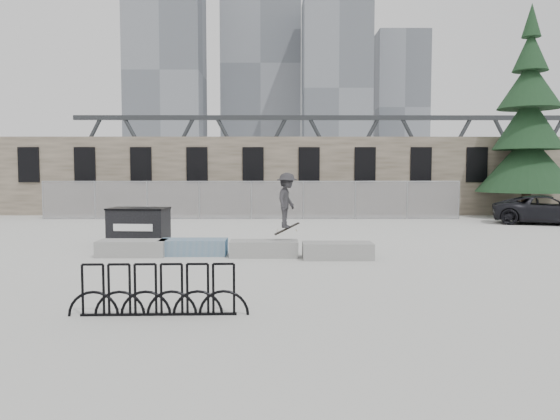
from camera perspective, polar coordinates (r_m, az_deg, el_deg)
The scene contains 14 objects.
ground at distance 16.50m, azimuth -5.14°, elevation -4.70°, with size 120.00×120.00×0.00m, color beige.
stone_wall at distance 32.53m, azimuth -2.72°, elevation 3.58°, with size 36.00×2.58×4.50m.
chainlink_fence at distance 28.83m, azimuth -3.03°, elevation 1.10°, with size 22.06×0.06×2.02m.
planter_far_left at distance 16.80m, azimuth -15.17°, elevation -3.79°, with size 2.00×0.90×0.47m.
planter_center_left at distance 16.63m, azimuth -9.03°, elevation -3.77°, with size 2.00×0.90×0.47m.
planter_center_right at distance 16.12m, azimuth -1.68°, elevation -3.97°, with size 2.00×0.90×0.47m.
planter_offset at distance 15.78m, azimuth 6.03°, elevation -4.17°, with size 2.00×0.90×0.47m.
dumpster at distance 19.14m, azimuth -14.53°, elevation -1.66°, with size 2.03×1.34×1.28m.
bike_rack at distance 9.77m, azimuth -12.57°, elevation -8.22°, with size 3.14×0.13×0.90m.
spruce_tree at distance 32.72m, azimuth 24.51°, elevation 7.28°, with size 5.36×5.36×11.50m.
skyline_towers at distance 111.61m, azimuth -1.51°, elevation 13.44°, with size 58.00×28.00×48.00m.
truss_bridge at distance 71.79m, azimuth 6.67°, elevation 5.28°, with size 70.00×3.00×9.80m.
suv at distance 28.93m, azimuth 26.16°, elevation 0.01°, with size 2.27×4.93×1.37m, color black.
skateboarder at distance 16.05m, azimuth 0.73°, elevation 1.01°, with size 0.88×1.18×1.84m.
Camera 1 is at (1.41, -16.25, 2.49)m, focal length 35.00 mm.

